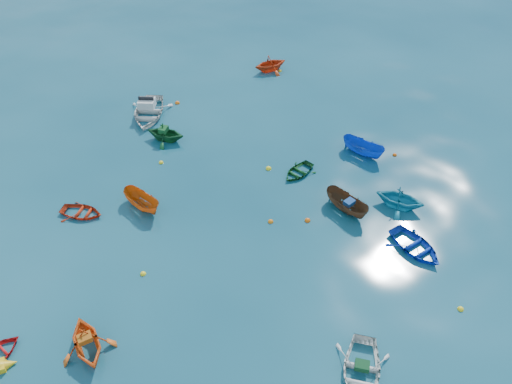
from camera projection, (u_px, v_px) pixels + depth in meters
ground at (310, 244)px, 28.09m from camera, size 160.00×160.00×0.00m
dinghy_white_near at (360, 374)px, 22.32m from camera, size 4.32×4.17×0.73m
sampan_brown_mid at (346, 210)px, 30.14m from camera, size 1.34×3.19×1.21m
dinghy_blue_se at (414, 249)px, 27.81m from camera, size 2.57×3.45×0.69m
dinghy_orange_w at (90, 350)px, 23.19m from camera, size 2.98×3.32×1.55m
dinghy_green_e at (298, 173)px, 32.73m from camera, size 2.75×2.18×0.51m
dinghy_cyan_se at (398, 206)px, 30.40m from camera, size 3.55×3.72×1.52m
sampan_orange_n at (144, 207)px, 30.32m from camera, size 1.67×3.14×1.15m
dinghy_green_n at (166, 140)px, 35.49m from camera, size 3.50×3.59×1.43m
sampan_blue_far at (362, 154)px, 34.27m from camera, size 1.90×3.31×1.20m
dinghy_red_far at (82, 214)px, 29.88m from camera, size 3.08×3.18×0.54m
dinghy_orange_far at (270, 70)px, 43.04m from camera, size 3.28×2.98×1.50m
motorboat_white at (149, 116)px, 37.80m from camera, size 5.43×5.58×1.54m
tarp_green_a at (362, 366)px, 22.05m from camera, size 0.79×0.81×0.31m
tarp_blue_a at (349, 202)px, 29.56m from camera, size 0.63×0.49×0.30m
tarp_orange_a at (85, 338)px, 22.61m from camera, size 0.70×0.57×0.31m
tarp_green_b at (163, 129)px, 34.92m from camera, size 0.87×0.83×0.34m
buoy_ye_a at (460, 309)px, 24.86m from camera, size 0.31×0.31×0.31m
buoy_or_b at (307, 221)px, 29.48m from camera, size 0.35×0.35×0.35m
buoy_ye_b at (143, 274)px, 26.51m from camera, size 0.31×0.31×0.31m
buoy_or_c at (271, 222)px, 29.41m from camera, size 0.33×0.33×0.33m
buoy_ye_c at (269, 169)px, 33.07m from camera, size 0.39×0.39×0.39m
buoy_or_d at (395, 155)px, 34.17m from camera, size 0.30×0.30×0.30m
buoy_ye_d at (161, 163)px, 33.55m from camera, size 0.32×0.32×0.32m
buoy_or_e at (177, 103)px, 39.11m from camera, size 0.38×0.38×0.38m
buoy_ye_e at (280, 71)px, 42.95m from camera, size 0.32×0.32×0.32m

